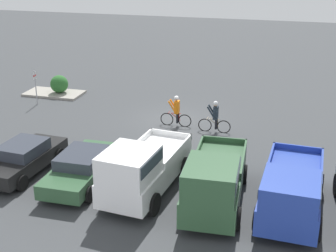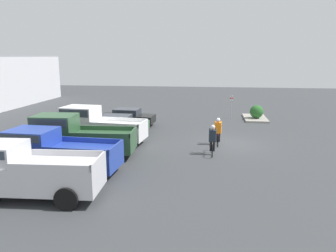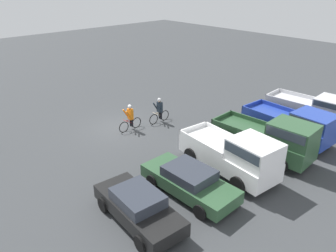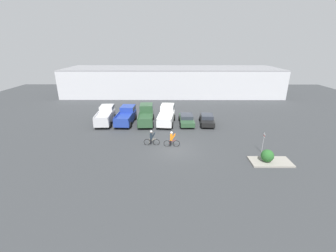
# 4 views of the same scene
# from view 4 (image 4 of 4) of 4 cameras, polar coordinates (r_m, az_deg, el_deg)

# --- Properties ---
(ground_plane) EXTENTS (80.00, 80.00, 0.00)m
(ground_plane) POSITION_cam_4_polar(r_m,az_deg,el_deg) (23.79, 1.68, -5.93)
(ground_plane) COLOR #383A3D
(warehouse_building) EXTENTS (44.78, 11.59, 5.66)m
(warehouse_building) POSITION_cam_4_polar(r_m,az_deg,el_deg) (49.74, 0.98, 11.36)
(warehouse_building) COLOR silver
(warehouse_building) RESTS_ON ground_plane
(pickup_truck_0) EXTENTS (2.38, 5.30, 2.20)m
(pickup_truck_0) POSITION_cam_4_polar(r_m,az_deg,el_deg) (32.34, -15.56, 2.70)
(pickup_truck_0) COLOR silver
(pickup_truck_0) RESTS_ON ground_plane
(pickup_truck_1) EXTENTS (2.45, 5.42, 2.10)m
(pickup_truck_1) POSITION_cam_4_polar(r_m,az_deg,el_deg) (31.88, -10.53, 2.75)
(pickup_truck_1) COLOR #233D9E
(pickup_truck_1) RESTS_ON ground_plane
(pickup_truck_2) EXTENTS (2.36, 5.62, 2.32)m
(pickup_truck_2) POSITION_cam_4_polar(r_m,az_deg,el_deg) (31.60, -5.58, 3.02)
(pickup_truck_2) COLOR #2D5133
(pickup_truck_2) RESTS_ON ground_plane
(pickup_truck_3) EXTENTS (2.58, 5.49, 2.35)m
(pickup_truck_3) POSITION_cam_4_polar(r_m,az_deg,el_deg) (31.25, -0.34, 2.95)
(pickup_truck_3) COLOR white
(pickup_truck_3) RESTS_ON ground_plane
(sedan_0) EXTENTS (2.05, 4.71, 1.33)m
(sedan_0) POSITION_cam_4_polar(r_m,az_deg,el_deg) (31.04, 4.73, 1.75)
(sedan_0) COLOR #2D5133
(sedan_0) RESTS_ON ground_plane
(sedan_1) EXTENTS (2.14, 4.49, 1.38)m
(sedan_1) POSITION_cam_4_polar(r_m,az_deg,el_deg) (31.26, 9.87, 1.68)
(sedan_1) COLOR black
(sedan_1) RESTS_ON ground_plane
(cyclist_0) EXTENTS (1.74, 0.46, 1.75)m
(cyclist_0) POSITION_cam_4_polar(r_m,az_deg,el_deg) (24.06, 0.91, -3.34)
(cyclist_0) COLOR black
(cyclist_0) RESTS_ON ground_plane
(cyclist_1) EXTENTS (1.73, 0.46, 1.75)m
(cyclist_1) POSITION_cam_4_polar(r_m,az_deg,el_deg) (24.45, -4.23, -2.99)
(cyclist_1) COLOR black
(cyclist_1) RESTS_ON ground_plane
(fire_lane_sign) EXTENTS (0.06, 0.30, 2.16)m
(fire_lane_sign) POSITION_cam_4_polar(r_m,az_deg,el_deg) (24.59, 23.05, -3.38)
(fire_lane_sign) COLOR #9E9EA3
(fire_lane_sign) RESTS_ON ground_plane
(curb_island) EXTENTS (3.77, 1.96, 0.15)m
(curb_island) POSITION_cam_4_polar(r_m,az_deg,el_deg) (23.33, 24.57, -8.27)
(curb_island) COLOR gray
(curb_island) RESTS_ON ground_plane
(shrub) EXTENTS (1.17, 1.17, 1.17)m
(shrub) POSITION_cam_4_polar(r_m,az_deg,el_deg) (22.84, 23.92, -6.92)
(shrub) COLOR #286028
(shrub) RESTS_ON curb_island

